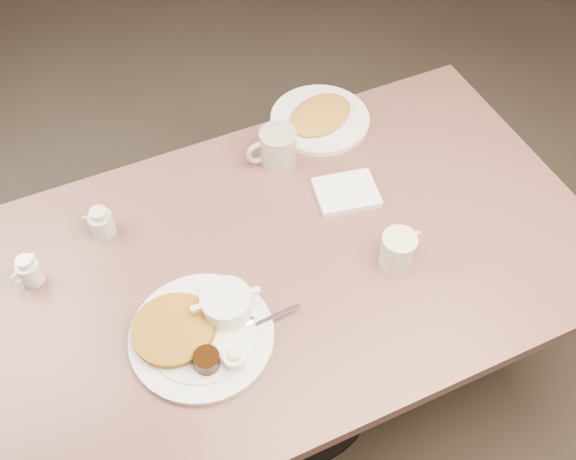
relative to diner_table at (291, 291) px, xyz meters
name	(u,v)px	position (x,y,z in m)	size (l,w,h in m)	color
room	(293,23)	(0.00, 0.00, 0.82)	(7.04, 8.04, 2.84)	#4C3F33
diner_table	(291,291)	(0.00, 0.00, 0.00)	(1.50, 0.90, 0.75)	#84564C
main_plate	(203,328)	(-0.27, -0.12, 0.19)	(0.40, 0.35, 0.07)	white
coffee_mug_near	(399,249)	(0.22, -0.12, 0.22)	(0.13, 0.10, 0.09)	#EAE7C7
napkin	(346,192)	(0.21, 0.11, 0.18)	(0.18, 0.15, 0.02)	white
coffee_mug_far	(276,147)	(0.09, 0.30, 0.22)	(0.14, 0.10, 0.10)	#B4AC9D
creamer_left	(29,271)	(-0.58, 0.18, 0.21)	(0.08, 0.06, 0.08)	white
creamer_right	(101,222)	(-0.40, 0.25, 0.21)	(0.08, 0.06, 0.08)	silver
hash_plate	(320,118)	(0.27, 0.39, 0.18)	(0.37, 0.37, 0.04)	white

